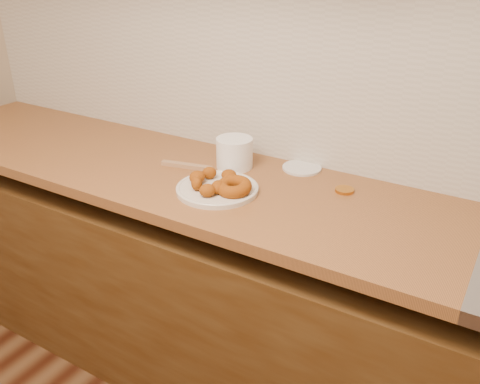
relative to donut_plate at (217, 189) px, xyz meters
name	(u,v)px	position (x,y,z in m)	size (l,w,h in m)	color
wall_back	(358,43)	(0.30, 0.39, 0.44)	(4.00, 0.02, 2.70)	tan
base_cabinet	(302,330)	(0.30, 0.08, -0.52)	(3.60, 0.60, 0.77)	#50381C
butcher_block	(152,168)	(-0.35, 0.08, -0.03)	(2.30, 0.62, 0.04)	#95592C
backsplash	(352,90)	(0.30, 0.37, 0.29)	(3.60, 0.02, 0.60)	beige
donut_plate	(217,189)	(0.00, 0.00, 0.00)	(0.27, 0.27, 0.02)	beige
ring_donut	(234,186)	(0.07, -0.01, 0.03)	(0.12, 0.12, 0.04)	#893F0C
fried_dough_chunks	(210,181)	(-0.02, -0.01, 0.03)	(0.16, 0.22, 0.05)	#893F0C
plastic_tub	(234,153)	(-0.06, 0.20, 0.05)	(0.13, 0.13, 0.11)	white
tub_lid	(302,168)	(0.16, 0.31, 0.00)	(0.14, 0.14, 0.01)	silver
brass_jar_lid	(344,190)	(0.36, 0.21, 0.00)	(0.06, 0.06, 0.01)	#BE7A27
wooden_utensil	(186,166)	(-0.21, 0.11, 0.00)	(0.20, 0.02, 0.02)	#9A734E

